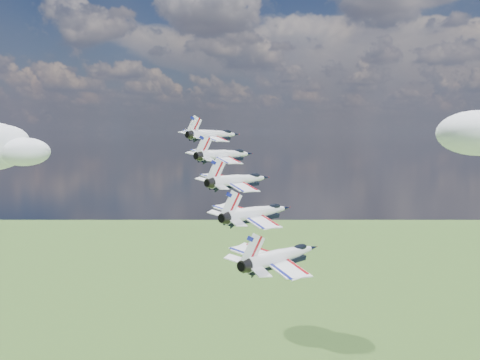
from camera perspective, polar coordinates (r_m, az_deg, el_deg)
The scene contains 5 objects.
jet_0 at distance 99.96m, azimuth -2.73°, elevation 4.87°, with size 9.32×13.80×4.12m, color white, non-canonical shape.
jet_1 at distance 89.68m, azimuth -1.52°, elevation 2.71°, with size 9.32×13.80×4.12m, color white, non-canonical shape.
jet_2 at distance 79.62m, azimuth 0.00°, elevation 0.00°, with size 9.32×13.80×4.12m, color silver, non-canonical shape.
jet_3 at distance 69.86m, azimuth 1.95°, elevation -3.48°, with size 9.32×13.80×4.12m, color white, non-canonical shape.
jet_4 at distance 60.54m, azimuth 4.54°, elevation -8.06°, with size 9.32×13.80×4.12m, color white, non-canonical shape.
Camera 1 is at (46.94, -78.40, 164.11)m, focal length 40.00 mm.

